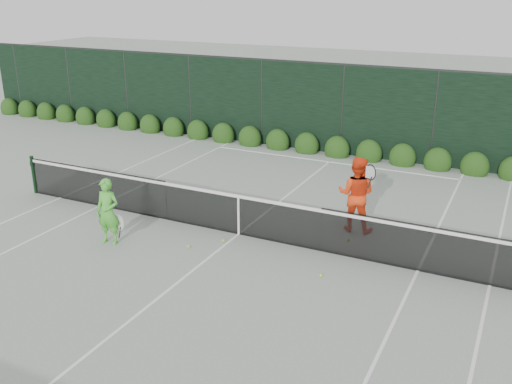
% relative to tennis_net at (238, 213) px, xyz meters
% --- Properties ---
extents(ground, '(80.00, 80.00, 0.00)m').
position_rel_tennis_net_xyz_m(ground, '(0.02, 0.00, -0.53)').
color(ground, gray).
rests_on(ground, ground).
extents(tennis_net, '(12.90, 0.10, 1.07)m').
position_rel_tennis_net_xyz_m(tennis_net, '(0.00, 0.00, 0.00)').
color(tennis_net, black).
rests_on(tennis_net, ground).
extents(player_woman, '(0.65, 0.42, 1.51)m').
position_rel_tennis_net_xyz_m(player_woman, '(-2.36, -1.68, 0.22)').
color(player_woman, '#50C539').
rests_on(player_woman, ground).
extents(player_man, '(0.96, 0.75, 1.80)m').
position_rel_tennis_net_xyz_m(player_man, '(2.36, 1.44, 0.37)').
color(player_man, '#FF4115').
rests_on(player_man, ground).
extents(court_lines, '(11.03, 23.83, 0.01)m').
position_rel_tennis_net_xyz_m(court_lines, '(0.02, 0.00, -0.53)').
color(court_lines, white).
rests_on(court_lines, ground).
extents(windscreen_fence, '(32.00, 21.07, 3.06)m').
position_rel_tennis_net_xyz_m(windscreen_fence, '(0.02, -2.71, 0.98)').
color(windscreen_fence, black).
rests_on(windscreen_fence, ground).
extents(hedge_row, '(31.66, 0.65, 0.94)m').
position_rel_tennis_net_xyz_m(hedge_row, '(0.02, 7.15, -0.30)').
color(hedge_row, black).
rests_on(hedge_row, ground).
extents(tennis_balls, '(3.15, 1.95, 0.07)m').
position_rel_tennis_net_xyz_m(tennis_balls, '(1.04, -0.51, -0.50)').
color(tennis_balls, '#B4E833').
rests_on(tennis_balls, ground).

